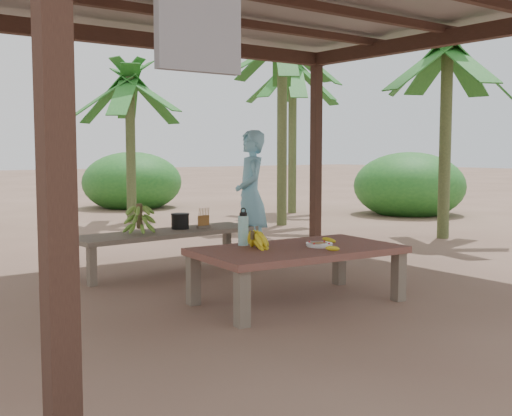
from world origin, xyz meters
TOP-DOWN VIEW (x-y plane):
  - ground at (0.00, 0.00)m, footprint 80.00×80.00m
  - work_table at (-0.07, -0.65)m, footprint 1.88×1.15m
  - bench at (-0.25, 1.40)m, footprint 2.23×0.74m
  - ripe_banana_bunch at (-0.46, -0.50)m, footprint 0.34×0.32m
  - plate at (0.11, -0.74)m, footprint 0.24×0.24m
  - loose_banana_front at (0.03, -0.99)m, footprint 0.15×0.08m
  - loose_banana_side at (0.36, -0.60)m, footprint 0.07×0.15m
  - water_flask at (-0.39, -0.27)m, footprint 0.09×0.09m
  - green_banana_stalk at (-0.60, 1.38)m, footprint 0.32×0.32m
  - cooking_pot at (-0.03, 1.49)m, footprint 0.20×0.20m
  - skewer_rack at (0.22, 1.38)m, footprint 0.18×0.09m
  - woman at (0.87, 1.34)m, footprint 0.60×0.69m
  - banana_plant_ne at (3.56, 4.06)m, footprint 1.80×1.80m
  - banana_plant_n at (1.59, 6.12)m, footprint 1.80×1.80m
  - banana_plant_e at (4.48, 1.22)m, footprint 1.80×1.80m
  - banana_plant_far at (5.19, 5.70)m, footprint 1.80×1.80m

SIDE VIEW (x-z plane):
  - ground at x=0.00m, z-range 0.00..0.00m
  - bench at x=-0.25m, z-range 0.17..0.62m
  - work_table at x=-0.07m, z-range 0.18..0.68m
  - plate at x=0.11m, z-range 0.50..0.54m
  - loose_banana_front at x=0.03m, z-range 0.50..0.54m
  - loose_banana_side at x=0.36m, z-range 0.50..0.54m
  - cooking_pot at x=-0.03m, z-range 0.45..0.62m
  - skewer_rack at x=0.22m, z-range 0.45..0.69m
  - ripe_banana_bunch at x=-0.46m, z-range 0.50..0.67m
  - green_banana_stalk at x=-0.60m, z-range 0.45..0.79m
  - water_flask at x=-0.39m, z-range 0.47..0.81m
  - woman at x=0.87m, z-range 0.00..1.60m
  - banana_plant_n at x=1.59m, z-range 0.97..3.88m
  - banana_plant_e at x=4.48m, z-range 1.09..4.26m
  - banana_plant_far at x=5.19m, z-range 1.20..4.61m
  - banana_plant_ne at x=3.56m, z-range 1.26..4.78m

